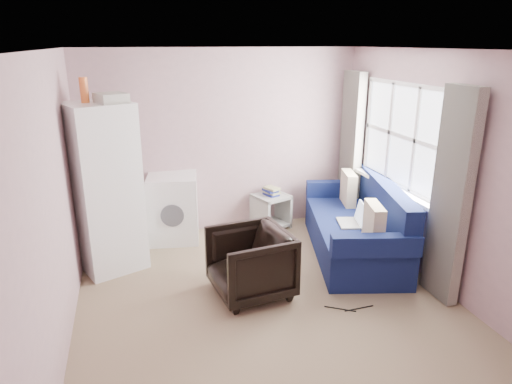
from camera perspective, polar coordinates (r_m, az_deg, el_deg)
room at (r=4.36m, az=1.72°, el=0.77°), size 3.84×4.24×2.54m
armchair at (r=4.82m, az=-0.73°, el=-8.49°), size 0.81×0.86×0.79m
fridge at (r=5.48m, az=-18.35°, el=0.57°), size 0.87×0.87×2.21m
washing_machine at (r=6.21m, az=-10.28°, el=-1.73°), size 0.72×0.72×0.90m
side_table at (r=6.56m, az=1.88°, el=-2.08°), size 0.57×0.57×0.60m
sofa at (r=5.88m, az=12.71°, el=-4.44°), size 1.42×2.25×0.93m
window_dressing at (r=5.74m, az=16.66°, el=2.78°), size 0.17×2.62×2.18m
floor_cables at (r=4.84m, az=11.62°, el=-14.09°), size 0.49×0.18×0.01m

